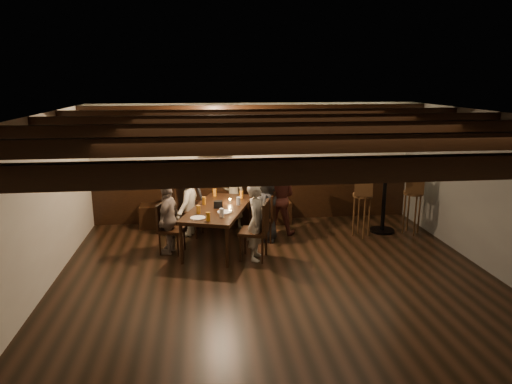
{
  "coord_description": "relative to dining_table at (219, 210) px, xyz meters",
  "views": [
    {
      "loc": [
        -1.05,
        -5.62,
        2.87
      ],
      "look_at": [
        -0.23,
        1.3,
        1.13
      ],
      "focal_mm": 32.0,
      "sensor_mm": 36.0,
      "label": 1
    }
  ],
  "objects": [
    {
      "name": "pint_g",
      "position": [
        -0.2,
        -0.78,
        0.13
      ],
      "size": [
        0.07,
        0.07,
        0.14
      ],
      "primitive_type": "cylinder",
      "color": "#BF7219",
      "rests_on": "dining_table"
    },
    {
      "name": "person_bench_left",
      "position": [
        -0.58,
        1.13,
        0.02
      ],
      "size": [
        0.76,
        0.62,
        1.36
      ],
      "primitive_type": "imported",
      "rotation": [
        0.0,
        0.0,
        2.83
      ],
      "color": "#28272A",
      "rests_on": "floor"
    },
    {
      "name": "pint_d",
      "position": [
        0.35,
        0.1,
        0.13
      ],
      "size": [
        0.07,
        0.07,
        0.14
      ],
      "primitive_type": "cylinder",
      "color": "silver",
      "rests_on": "dining_table"
    },
    {
      "name": "pint_c",
      "position": [
        -0.25,
        0.19,
        0.13
      ],
      "size": [
        0.07,
        0.07,
        0.14
      ],
      "primitive_type": "cylinder",
      "color": "#BF7219",
      "rests_on": "dining_table"
    },
    {
      "name": "pint_e",
      "position": [
        -0.35,
        -0.36,
        0.13
      ],
      "size": [
        0.07,
        0.07,
        0.14
      ],
      "primitive_type": "cylinder",
      "color": "#BF7219",
      "rests_on": "dining_table"
    },
    {
      "name": "person_left_near",
      "position": [
        -0.57,
        0.66,
        -0.01
      ],
      "size": [
        0.71,
        0.94,
        1.29
      ],
      "primitive_type": "imported",
      "rotation": [
        0.0,
        0.0,
        -1.88
      ],
      "color": "#B2AC97",
      "rests_on": "floor"
    },
    {
      "name": "person_bench_centre",
      "position": [
        0.32,
        1.0,
        -0.03
      ],
      "size": [
        0.52,
        0.42,
        1.24
      ],
      "primitive_type": "imported",
      "rotation": [
        0.0,
        0.0,
        2.83
      ],
      "color": "gray",
      "rests_on": "floor"
    },
    {
      "name": "pint_f",
      "position": [
        0.02,
        -0.58,
        0.13
      ],
      "size": [
        0.07,
        0.07,
        0.14
      ],
      "primitive_type": "cylinder",
      "color": "silver",
      "rests_on": "dining_table"
    },
    {
      "name": "person_left_far",
      "position": [
        -0.85,
        -0.2,
        -0.06
      ],
      "size": [
        0.49,
        0.75,
        1.19
      ],
      "primitive_type": "imported",
      "rotation": [
        0.0,
        0.0,
        -1.88
      ],
      "color": "gray",
      "rests_on": "floor"
    },
    {
      "name": "person_right_near",
      "position": [
        0.85,
        0.2,
        -0.03
      ],
      "size": [
        0.56,
        0.7,
        1.24
      ],
      "primitive_type": "imported",
      "rotation": [
        0.0,
        0.0,
        1.26
      ],
      "color": "black",
      "rests_on": "floor"
    },
    {
      "name": "chair_left_far",
      "position": [
        -0.82,
        -0.21,
        -0.39
      ],
      "size": [
        0.49,
        0.49,
        0.85
      ],
      "rotation": [
        0.0,
        0.0,
        -1.88
      ],
      "color": "black",
      "rests_on": "floor"
    },
    {
      "name": "pint_b",
      "position": [
        0.44,
        0.54,
        0.13
      ],
      "size": [
        0.07,
        0.07,
        0.14
      ],
      "primitive_type": "cylinder",
      "color": "#BF7219",
      "rests_on": "dining_table"
    },
    {
      "name": "chair_left_near",
      "position": [
        -0.55,
        0.65,
        -0.35
      ],
      "size": [
        0.57,
        0.57,
        0.99
      ],
      "rotation": [
        0.0,
        0.0,
        -1.88
      ],
      "color": "black",
      "rests_on": "floor"
    },
    {
      "name": "high_top_table",
      "position": [
        3.14,
        0.41,
        0.09
      ],
      "size": [
        0.64,
        0.64,
        1.14
      ],
      "color": "black",
      "rests_on": "floor"
    },
    {
      "name": "person_right_far",
      "position": [
        0.57,
        -0.66,
        -0.02
      ],
      "size": [
        0.43,
        0.53,
        1.27
      ],
      "primitive_type": "imported",
      "rotation": [
        0.0,
        0.0,
        1.26
      ],
      "color": "#A8A18E",
      "rests_on": "floor"
    },
    {
      "name": "pint_a",
      "position": [
        -0.05,
        0.75,
        0.13
      ],
      "size": [
        0.07,
        0.07,
        0.14
      ],
      "primitive_type": "cylinder",
      "color": "#BF7219",
      "rests_on": "dining_table"
    },
    {
      "name": "bar_stool_left",
      "position": [
        2.64,
        0.2,
        -0.23
      ],
      "size": [
        0.39,
        0.41,
        1.15
      ],
      "rotation": [
        0.0,
        0.0,
        -0.3
      ],
      "color": "#321E0F",
      "rests_on": "floor"
    },
    {
      "name": "chair_right_near",
      "position": [
        0.82,
        0.21,
        -0.39
      ],
      "size": [
        0.5,
        0.5,
        0.87
      ],
      "rotation": [
        0.0,
        0.0,
        1.26
      ],
      "color": "black",
      "rests_on": "floor"
    },
    {
      "name": "chair_right_far",
      "position": [
        0.55,
        -0.65,
        -0.36
      ],
      "size": [
        0.56,
        0.56,
        0.97
      ],
      "rotation": [
        0.0,
        0.0,
        1.26
      ],
      "color": "black",
      "rests_on": "floor"
    },
    {
      "name": "person_bench_right",
      "position": [
        1.13,
        0.58,
        0.04
      ],
      "size": [
        0.81,
        0.71,
        1.39
      ],
      "primitive_type": "imported",
      "rotation": [
        0.0,
        0.0,
        2.83
      ],
      "color": "#53241C",
      "rests_on": "floor"
    },
    {
      "name": "candle",
      "position": [
        0.21,
        0.25,
        0.08
      ],
      "size": [
        0.05,
        0.05,
        0.05
      ],
      "primitive_type": "cylinder",
      "color": "beige",
      "rests_on": "dining_table"
    },
    {
      "name": "bar_stool_right",
      "position": [
        3.64,
        0.25,
        -0.23
      ],
      "size": [
        0.4,
        0.41,
        1.15
      ],
      "rotation": [
        0.0,
        0.0,
        -0.36
      ],
      "color": "#321E0F",
      "rests_on": "floor"
    },
    {
      "name": "room",
      "position": [
        0.51,
        0.25,
        0.42
      ],
      "size": [
        7.0,
        7.0,
        7.0
      ],
      "color": "black",
      "rests_on": "ground"
    },
    {
      "name": "plate_near",
      "position": [
        -0.36,
        -0.62,
        0.07
      ],
      "size": [
        0.24,
        0.24,
        0.01
      ],
      "primitive_type": "cylinder",
      "color": "white",
      "rests_on": "dining_table"
    },
    {
      "name": "condiment_caddy",
      "position": [
        -0.02,
        -0.05,
        0.12
      ],
      "size": [
        0.15,
        0.1,
        0.12
      ],
      "primitive_type": "cube",
      "color": "black",
      "rests_on": "dining_table"
    },
    {
      "name": "plate_far",
      "position": [
        0.08,
        -0.34,
        0.07
      ],
      "size": [
        0.24,
        0.24,
        0.01
      ],
      "primitive_type": "cylinder",
      "color": "white",
      "rests_on": "dining_table"
    },
    {
      "name": "dining_table",
      "position": [
        0.0,
        0.0,
        0.0
      ],
      "size": [
        1.4,
        2.07,
        0.71
      ],
      "rotation": [
        0.0,
        0.0,
        -0.31
      ],
      "color": "black",
      "rests_on": "floor"
    }
  ]
}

